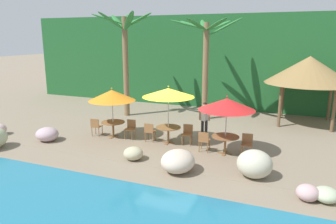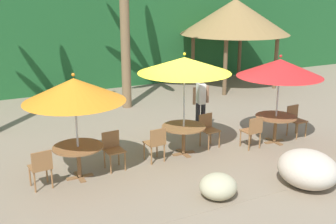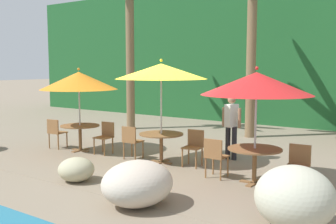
{
  "view_description": "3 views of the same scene",
  "coord_description": "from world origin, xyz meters",
  "views": [
    {
      "loc": [
        4.98,
        -12.44,
        4.64
      ],
      "look_at": [
        -0.3,
        0.52,
        1.31
      ],
      "focal_mm": 34.16,
      "sensor_mm": 36.0,
      "label": 1
    },
    {
      "loc": [
        -4.88,
        -8.49,
        4.03
      ],
      "look_at": [
        -0.36,
        0.48,
        1.04
      ],
      "focal_mm": 44.5,
      "sensor_mm": 36.0,
      "label": 2
    },
    {
      "loc": [
        5.63,
        -7.82,
        2.39
      ],
      "look_at": [
        0.12,
        0.07,
        1.3
      ],
      "focal_mm": 42.68,
      "sensor_mm": 36.0,
      "label": 3
    }
  ],
  "objects": [
    {
      "name": "ground_plane",
      "position": [
        0.0,
        0.0,
        0.0
      ],
      "size": [
        120.0,
        120.0,
        0.0
      ],
      "primitive_type": "plane",
      "color": "gray"
    },
    {
      "name": "chair_red_inland",
      "position": [
        1.66,
        -0.39,
        0.51
      ],
      "size": [
        0.43,
        0.44,
        0.87
      ],
      "color": "olive",
      "rests_on": "ground"
    },
    {
      "name": "rock_seawall",
      "position": [
        -0.03,
        -2.66,
        0.37
      ],
      "size": [
        17.34,
        3.19,
        0.95
      ],
      "color": "#BFA2AC",
      "rests_on": "ground"
    },
    {
      "name": "umbrella_orange",
      "position": [
        -2.84,
        -0.07,
        2.0
      ],
      "size": [
        2.16,
        2.16,
        2.36
      ],
      "color": "silver",
      "rests_on": "ground"
    },
    {
      "name": "waiter_in_white",
      "position": [
        1.16,
        1.41,
        0.99
      ],
      "size": [
        0.52,
        0.38,
        1.7
      ],
      "color": "#232328",
      "rests_on": "ground"
    },
    {
      "name": "dining_table_yellow",
      "position": [
        -0.12,
        0.11,
        0.61
      ],
      "size": [
        1.1,
        1.1,
        0.74
      ],
      "color": "brown",
      "rests_on": "ground"
    },
    {
      "name": "terrace_deck",
      "position": [
        0.0,
        0.0,
        0.0
      ],
      "size": [
        18.0,
        5.2,
        0.01
      ],
      "color": "gray",
      "rests_on": "ground"
    },
    {
      "name": "palapa_hut",
      "position": [
        5.52,
        6.0,
        2.9
      ],
      "size": [
        4.56,
        4.56,
        3.63
      ],
      "color": "brown",
      "rests_on": "ground"
    },
    {
      "name": "foliage_backdrop",
      "position": [
        0.0,
        9.0,
        3.0
      ],
      "size": [
        28.0,
        2.4,
        6.0
      ],
      "color": "#1E5628",
      "rests_on": "ground"
    },
    {
      "name": "chair_yellow_inland",
      "position": [
        -0.96,
        -0.05,
        0.51
      ],
      "size": [
        0.45,
        0.46,
        0.87
      ],
      "color": "olive",
      "rests_on": "ground"
    },
    {
      "name": "dining_table_red",
      "position": [
        2.51,
        -0.27,
        0.61
      ],
      "size": [
        1.1,
        1.1,
        0.74
      ],
      "color": "brown",
      "rests_on": "ground"
    },
    {
      "name": "umbrella_yellow",
      "position": [
        -0.12,
        0.11,
        2.28
      ],
      "size": [
        2.26,
        2.26,
        2.58
      ],
      "color": "silver",
      "rests_on": "ground"
    },
    {
      "name": "chair_yellow_seaward",
      "position": [
        0.72,
        0.3,
        0.51
      ],
      "size": [
        0.47,
        0.47,
        0.87
      ],
      "color": "olive",
      "rests_on": "ground"
    },
    {
      "name": "chair_red_seaward",
      "position": [
        3.35,
        -0.11,
        0.51
      ],
      "size": [
        0.45,
        0.46,
        0.87
      ],
      "color": "olive",
      "rests_on": "ground"
    },
    {
      "name": "chair_orange_inland",
      "position": [
        -3.67,
        -0.25,
        0.51
      ],
      "size": [
        0.47,
        0.47,
        0.87
      ],
      "color": "olive",
      "rests_on": "ground"
    },
    {
      "name": "umbrella_red",
      "position": [
        2.51,
        -0.27,
        2.05
      ],
      "size": [
        2.24,
        2.24,
        2.4
      ],
      "color": "silver",
      "rests_on": "ground"
    },
    {
      "name": "dining_table_orange",
      "position": [
        -2.84,
        -0.07,
        0.61
      ],
      "size": [
        1.1,
        1.1,
        0.74
      ],
      "color": "brown",
      "rests_on": "ground"
    },
    {
      "name": "chair_orange_seaward",
      "position": [
        -2.0,
        0.08,
        0.51
      ],
      "size": [
        0.45,
        0.46,
        0.87
      ],
      "color": "olive",
      "rests_on": "ground"
    }
  ]
}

